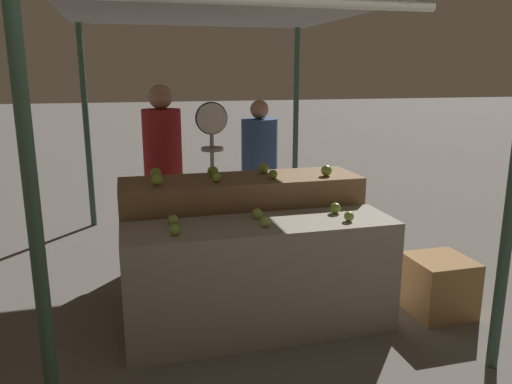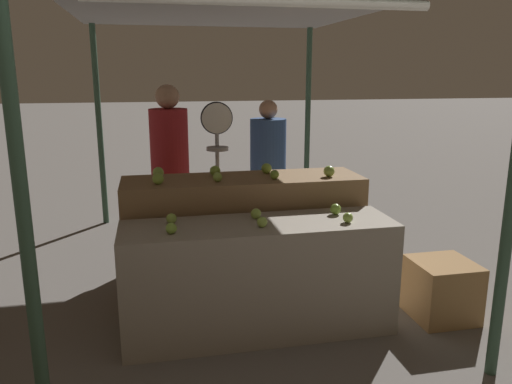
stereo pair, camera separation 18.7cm
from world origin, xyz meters
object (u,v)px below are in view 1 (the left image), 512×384
Objects in this scene: person_customer_left at (259,161)px; wooden_crate_side at (439,286)px; produce_scale at (212,149)px; person_vendor_at_scale at (163,162)px.

person_customer_left is 2.43m from wooden_crate_side.
wooden_crate_side is at bearing -40.86° from produce_scale.
person_customer_left is at bearing -131.26° from person_vendor_at_scale.
produce_scale is at bearing 163.62° from person_vendor_at_scale.
person_customer_left reaches higher than wooden_crate_side.
wooden_crate_side is at bearing 105.78° from person_customer_left.
person_vendor_at_scale is 1.21m from person_customer_left.
produce_scale is 3.54× the size of wooden_crate_side.
person_vendor_at_scale is at bearing 139.23° from wooden_crate_side.
produce_scale is 0.57m from person_vendor_at_scale.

